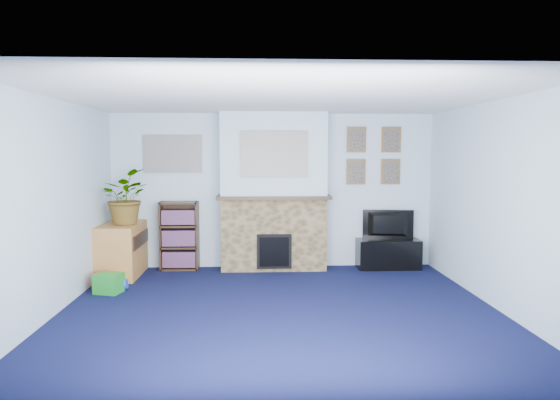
{
  "coord_description": "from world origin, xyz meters",
  "views": [
    {
      "loc": [
        -0.25,
        -5.54,
        1.8
      ],
      "look_at": [
        0.04,
        0.82,
        1.19
      ],
      "focal_mm": 32.0,
      "sensor_mm": 36.0,
      "label": 1
    }
  ],
  "objects_px": {
    "tv_stand": "(388,254)",
    "television": "(388,225)",
    "sideboard": "(122,252)",
    "bookshelf": "(180,237)"
  },
  "relations": [
    {
      "from": "television",
      "to": "sideboard",
      "type": "bearing_deg",
      "value": 13.44
    },
    {
      "from": "television",
      "to": "bookshelf",
      "type": "bearing_deg",
      "value": 8.18
    },
    {
      "from": "television",
      "to": "bookshelf",
      "type": "xyz_separation_m",
      "value": [
        -3.23,
        0.06,
        -0.18
      ]
    },
    {
      "from": "bookshelf",
      "to": "television",
      "type": "bearing_deg",
      "value": -1.0
    },
    {
      "from": "tv_stand",
      "to": "television",
      "type": "height_order",
      "value": "television"
    },
    {
      "from": "television",
      "to": "tv_stand",
      "type": "bearing_deg",
      "value": 99.18
    },
    {
      "from": "tv_stand",
      "to": "television",
      "type": "relative_size",
      "value": 1.22
    },
    {
      "from": "television",
      "to": "sideboard",
      "type": "distance_m",
      "value": 4.05
    },
    {
      "from": "tv_stand",
      "to": "television",
      "type": "xyz_separation_m",
      "value": [
        0.0,
        0.02,
        0.45
      ]
    },
    {
      "from": "bookshelf",
      "to": "sideboard",
      "type": "distance_m",
      "value": 0.88
    }
  ]
}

